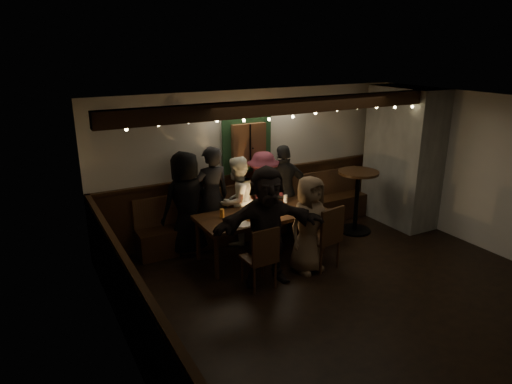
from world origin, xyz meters
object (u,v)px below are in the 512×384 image
chair_near_right (326,234)px  person_g (309,225)px  chair_end (320,210)px  person_b (212,197)px  person_a (186,203)px  person_d (263,195)px  dining_table (262,217)px  person_c (237,201)px  person_f (267,226)px  chair_near_left (262,255)px  high_top (357,194)px  person_e (284,190)px

chair_near_right → person_g: 0.33m
chair_end → person_b: 1.92m
person_a → person_g: bearing=122.9°
chair_near_right → person_b: person_b is taller
chair_near_right → person_d: person_d is taller
chair_near_right → person_a: (-1.65, 1.61, 0.28)m
chair_near_right → chair_end: size_ratio=1.03×
dining_table → person_g: bearing=-63.9°
chair_near_right → person_c: (-0.76, 1.53, 0.20)m
dining_table → person_f: 0.88m
chair_near_left → high_top: size_ratio=0.82×
person_g → chair_end: bearing=36.1°
chair_end → person_a: person_a is taller
person_d → person_e: (0.40, -0.05, 0.04)m
dining_table → person_c: size_ratio=1.35×
high_top → person_c: size_ratio=0.75×
person_b → person_g: person_b is taller
person_c → person_d: person_d is taller
person_d → person_g: 1.46m
dining_table → person_e: bearing=38.3°
dining_table → person_c: bearing=100.6°
person_d → chair_near_right: bearing=116.4°
dining_table → high_top: (2.03, 0.08, 0.05)m
person_d → person_f: size_ratio=0.90×
high_top → person_e: person_e is taller
person_c → dining_table: bearing=75.9°
high_top → person_e: (-1.23, 0.56, 0.10)m
chair_near_right → person_b: 2.04m
chair_end → chair_near_left: bearing=-149.5°
dining_table → person_e: size_ratio=1.27×
chair_near_right → person_c: 1.72m
dining_table → chair_near_left: bearing=-119.2°
person_b → person_e: 1.36m
person_c → chair_end: bearing=132.7°
person_a → person_f: size_ratio=0.98×
dining_table → person_e: person_e is taller
person_a → person_b: person_b is taller
chair_near_left → person_e: (1.33, 1.58, 0.30)m
high_top → person_e: size_ratio=0.70×
person_a → person_g: 2.06m
chair_near_left → person_e: 2.08m
chair_near_left → high_top: high_top is taller
chair_near_left → person_d: (0.93, 1.62, 0.25)m
dining_table → person_e: (0.81, 0.64, 0.14)m
person_d → person_b: bearing=13.8°
high_top → person_f: (-2.39, -0.86, 0.14)m
chair_near_left → chair_end: chair_end is taller
dining_table → high_top: 2.04m
person_b → chair_end: bearing=157.6°
chair_near_left → person_g: (0.90, 0.16, 0.22)m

